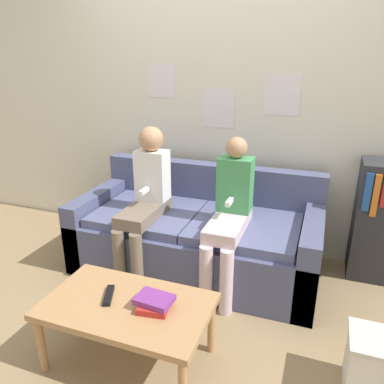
{
  "coord_description": "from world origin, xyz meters",
  "views": [
    {
      "loc": [
        0.88,
        -1.98,
        1.64
      ],
      "look_at": [
        0.0,
        0.42,
        0.69
      ],
      "focal_mm": 35.0,
      "sensor_mm": 36.0,
      "label": 1
    }
  ],
  "objects_px": {
    "person_left": "(145,195)",
    "bookshelf": "(380,221)",
    "person_right": "(229,212)",
    "tv_remote": "(109,295)",
    "coffee_table": "(127,310)",
    "couch": "(198,235)"
  },
  "relations": [
    {
      "from": "person_left",
      "to": "bookshelf",
      "type": "relative_size",
      "value": 1.24
    },
    {
      "from": "person_right",
      "to": "tv_remote",
      "type": "bearing_deg",
      "value": -116.98
    },
    {
      "from": "coffee_table",
      "to": "tv_remote",
      "type": "xyz_separation_m",
      "value": [
        -0.12,
        0.02,
        0.06
      ]
    },
    {
      "from": "couch",
      "to": "person_left",
      "type": "height_order",
      "value": "person_left"
    },
    {
      "from": "couch",
      "to": "bookshelf",
      "type": "height_order",
      "value": "bookshelf"
    },
    {
      "from": "bookshelf",
      "to": "couch",
      "type": "bearing_deg",
      "value": -165.8
    },
    {
      "from": "person_left",
      "to": "person_right",
      "type": "height_order",
      "value": "person_left"
    },
    {
      "from": "person_right",
      "to": "bookshelf",
      "type": "distance_m",
      "value": 1.17
    },
    {
      "from": "coffee_table",
      "to": "bookshelf",
      "type": "distance_m",
      "value": 1.97
    },
    {
      "from": "coffee_table",
      "to": "bookshelf",
      "type": "relative_size",
      "value": 0.98
    },
    {
      "from": "couch",
      "to": "coffee_table",
      "type": "relative_size",
      "value": 2.09
    },
    {
      "from": "tv_remote",
      "to": "couch",
      "type": "bearing_deg",
      "value": 59.73
    },
    {
      "from": "coffee_table",
      "to": "person_right",
      "type": "xyz_separation_m",
      "value": [
        0.33,
        0.89,
        0.26
      ]
    },
    {
      "from": "coffee_table",
      "to": "bookshelf",
      "type": "xyz_separation_m",
      "value": [
        1.35,
        1.43,
        0.12
      ]
    },
    {
      "from": "couch",
      "to": "tv_remote",
      "type": "bearing_deg",
      "value": -97.5
    },
    {
      "from": "couch",
      "to": "person_right",
      "type": "relative_size",
      "value": 1.7
    },
    {
      "from": "couch",
      "to": "coffee_table",
      "type": "height_order",
      "value": "couch"
    },
    {
      "from": "person_left",
      "to": "couch",
      "type": "bearing_deg",
      "value": 28.79
    },
    {
      "from": "tv_remote",
      "to": "bookshelf",
      "type": "xyz_separation_m",
      "value": [
        1.47,
        1.41,
        0.07
      ]
    },
    {
      "from": "person_right",
      "to": "coffee_table",
      "type": "bearing_deg",
      "value": -110.09
    },
    {
      "from": "person_right",
      "to": "bookshelf",
      "type": "bearing_deg",
      "value": 27.74
    },
    {
      "from": "couch",
      "to": "person_left",
      "type": "distance_m",
      "value": 0.54
    }
  ]
}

